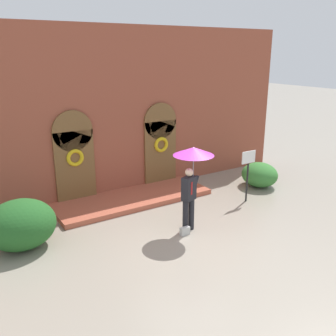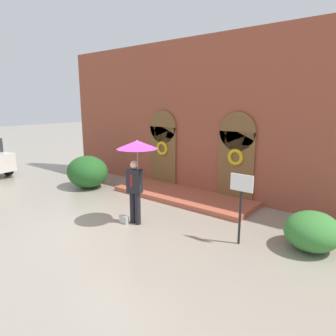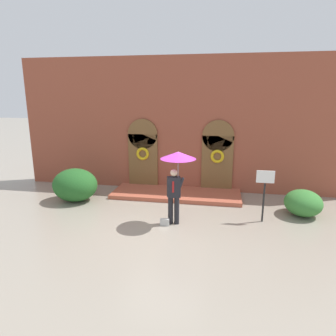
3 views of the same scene
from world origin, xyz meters
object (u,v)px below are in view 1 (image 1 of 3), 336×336
Objects in this scene: person_with_umbrella at (192,164)px; shrub_right at (260,175)px; shrub_left at (21,225)px; handbag at (185,231)px; sign_post at (248,168)px.

person_with_umbrella is 1.73× the size of shrub_right.
person_with_umbrella is at bearing -18.96° from shrub_left.
sign_post reaches higher than handbag.
handbag is at bearing -150.40° from person_with_umbrella.
handbag is at bearing -23.12° from shrub_left.
shrub_right is (4.51, 1.67, 0.33)m from handbag.
shrub_left is 8.37m from shrub_right.
shrub_right is at bearing 0.18° from shrub_left.
sign_post is at bearing -6.44° from shrub_left.
shrub_left is at bearing 173.56° from sign_post.
sign_post is 0.99× the size of shrub_left.
person_with_umbrella reaches higher than shrub_left.
person_with_umbrella is 4.65m from shrub_right.
sign_post is 7.00m from shrub_left.
handbag is (-0.35, -0.20, -1.80)m from person_with_umbrella.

